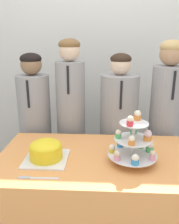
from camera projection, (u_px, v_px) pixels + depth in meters
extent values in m
cube|color=silver|center=(100.00, 53.00, 2.52)|extent=(9.00, 0.06, 2.70)
cube|color=#EF9951|center=(95.00, 206.00, 1.64)|extent=(1.26, 0.73, 0.77)
cube|color=white|center=(46.00, 159.00, 1.48)|extent=(0.27, 0.27, 0.01)
cylinder|color=yellow|center=(46.00, 152.00, 1.47)|extent=(0.20, 0.20, 0.08)
ellipsoid|color=yellow|center=(46.00, 146.00, 1.46)|extent=(0.20, 0.20, 0.07)
cube|color=silver|center=(45.00, 178.00, 1.28)|extent=(0.16, 0.02, 0.00)
cube|color=#B2B2B7|center=(24.00, 178.00, 1.28)|extent=(0.07, 0.02, 0.01)
cylinder|color=silver|center=(133.00, 143.00, 1.42)|extent=(0.02, 0.02, 0.25)
cylinder|color=silver|center=(132.00, 155.00, 1.44)|extent=(0.30, 0.30, 0.01)
cylinder|color=silver|center=(133.00, 139.00, 1.41)|extent=(0.23, 0.23, 0.01)
cylinder|color=silver|center=(134.00, 123.00, 1.38)|extent=(0.17, 0.17, 0.01)
cylinder|color=#3893DB|center=(120.00, 144.00, 1.54)|extent=(0.04, 0.04, 0.03)
sphere|color=beige|center=(120.00, 140.00, 1.53)|extent=(0.04, 0.04, 0.04)
cylinder|color=yellow|center=(112.00, 151.00, 1.46)|extent=(0.04, 0.04, 0.02)
sphere|color=white|center=(112.00, 147.00, 1.45)|extent=(0.04, 0.04, 0.04)
cylinder|color=pink|center=(117.00, 158.00, 1.37)|extent=(0.04, 0.04, 0.03)
sphere|color=beige|center=(117.00, 153.00, 1.36)|extent=(0.04, 0.04, 0.04)
cylinder|color=#3893DB|center=(135.00, 162.00, 1.32)|extent=(0.04, 0.04, 0.03)
sphere|color=white|center=(135.00, 158.00, 1.31)|extent=(0.04, 0.04, 0.04)
cylinder|color=pink|center=(152.00, 157.00, 1.37)|extent=(0.04, 0.04, 0.03)
sphere|color=beige|center=(153.00, 153.00, 1.36)|extent=(0.03, 0.03, 0.03)
cylinder|color=#4CB766|center=(150.00, 149.00, 1.47)|extent=(0.05, 0.05, 0.03)
sphere|color=white|center=(150.00, 145.00, 1.46)|extent=(0.05, 0.05, 0.05)
cylinder|color=#4CB766|center=(140.00, 145.00, 1.53)|extent=(0.05, 0.05, 0.03)
sphere|color=silver|center=(140.00, 141.00, 1.52)|extent=(0.04, 0.04, 0.04)
cylinder|color=orange|center=(148.00, 138.00, 1.39)|extent=(0.05, 0.05, 0.03)
sphere|color=silver|center=(148.00, 134.00, 1.38)|extent=(0.05, 0.05, 0.05)
cylinder|color=#4CB766|center=(134.00, 131.00, 1.49)|extent=(0.04, 0.04, 0.03)
sphere|color=white|center=(134.00, 128.00, 1.48)|extent=(0.04, 0.04, 0.04)
cylinder|color=#4CB766|center=(118.00, 136.00, 1.42)|extent=(0.04, 0.04, 0.03)
sphere|color=#F4E5C6|center=(118.00, 132.00, 1.41)|extent=(0.03, 0.03, 0.03)
cylinder|color=orange|center=(132.00, 143.00, 1.33)|extent=(0.04, 0.04, 0.03)
sphere|color=#F4E5C6|center=(132.00, 139.00, 1.32)|extent=(0.04, 0.04, 0.04)
cylinder|color=orange|center=(137.00, 118.00, 1.42)|extent=(0.04, 0.04, 0.03)
sphere|color=#F4E5C6|center=(138.00, 113.00, 1.42)|extent=(0.04, 0.04, 0.04)
cylinder|color=#E5333D|center=(130.00, 123.00, 1.33)|extent=(0.04, 0.04, 0.03)
sphere|color=#F4E5C6|center=(130.00, 119.00, 1.32)|extent=(0.04, 0.04, 0.04)
cylinder|color=#939399|center=(37.00, 142.00, 2.13)|extent=(0.27, 0.27, 1.20)
sphere|color=#8E6B4C|center=(31.00, 65.00, 1.92)|extent=(0.17, 0.17, 0.17)
ellipsoid|color=black|center=(31.00, 59.00, 1.91)|extent=(0.17, 0.17, 0.09)
cube|color=black|center=(28.00, 94.00, 1.85)|extent=(0.02, 0.01, 0.22)
cylinder|color=#939399|center=(72.00, 137.00, 2.09)|extent=(0.24, 0.24, 1.32)
sphere|color=beige|center=(69.00, 51.00, 1.87)|extent=(0.17, 0.17, 0.17)
ellipsoid|color=brown|center=(69.00, 45.00, 1.86)|extent=(0.17, 0.17, 0.09)
cube|color=black|center=(68.00, 80.00, 1.82)|extent=(0.02, 0.01, 0.22)
cylinder|color=#939399|center=(118.00, 144.00, 2.09)|extent=(0.32, 0.32, 1.21)
sphere|color=beige|center=(121.00, 65.00, 1.88)|extent=(0.16, 0.16, 0.16)
ellipsoid|color=#332319|center=(121.00, 59.00, 1.87)|extent=(0.17, 0.17, 0.09)
cube|color=black|center=(121.00, 95.00, 1.79)|extent=(0.02, 0.01, 0.22)
cylinder|color=#939399|center=(163.00, 141.00, 2.06)|extent=(0.27, 0.27, 1.29)
sphere|color=tan|center=(172.00, 54.00, 1.84)|extent=(0.19, 0.19, 0.19)
ellipsoid|color=tan|center=(173.00, 47.00, 1.82)|extent=(0.19, 0.19, 0.10)
cube|color=black|center=(174.00, 86.00, 1.77)|extent=(0.02, 0.01, 0.22)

